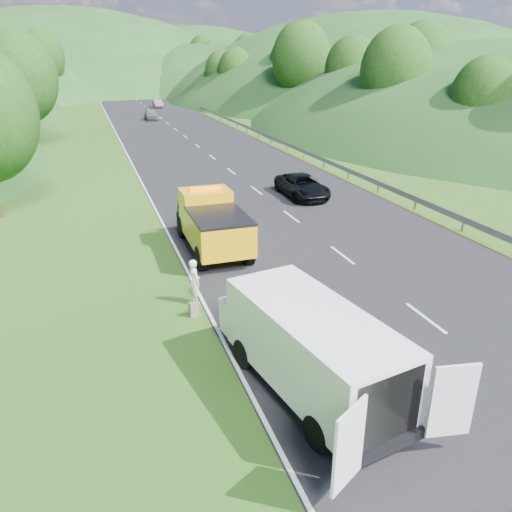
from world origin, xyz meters
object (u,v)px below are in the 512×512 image
object	(u,v)px
white_van	(309,345)
woman	(196,302)
child	(252,309)
passing_suv	(302,197)
spare_tire	(394,437)
suitcase	(194,309)
worker	(351,423)
tow_truck	(212,222)

from	to	relation	value
white_van	woman	bearing A→B (deg)	96.69
child	passing_suv	xyz separation A→B (m)	(7.63, 13.15, 0.00)
white_van	spare_tire	world-z (taller)	white_van
child	suitcase	xyz separation A→B (m)	(-2.03, 0.18, 0.26)
child	white_van	bearing A→B (deg)	-53.57
suitcase	spare_tire	bearing A→B (deg)	-65.92
child	suitcase	distance (m)	2.05
passing_suv	spare_tire	bearing A→B (deg)	-106.91
woman	child	bearing A→B (deg)	-133.02
worker	spare_tire	world-z (taller)	worker
woman	white_van	bearing A→B (deg)	-173.13
white_van	passing_suv	size ratio (longest dim) A/B	1.49
white_van	woman	world-z (taller)	white_van
suitcase	white_van	bearing A→B (deg)	-67.68
suitcase	woman	bearing A→B (deg)	74.74
child	worker	size ratio (longest dim) A/B	0.62
worker	child	bearing A→B (deg)	92.49
tow_truck	white_van	xyz separation A→B (m)	(-0.12, -10.85, 0.08)
woman	worker	xyz separation A→B (m)	(2.25, -7.47, 0.00)
white_van	woman	xyz separation A→B (m)	(-1.76, 5.91, -1.38)
worker	tow_truck	bearing A→B (deg)	89.77
tow_truck	suitcase	bearing A→B (deg)	-109.77
spare_tire	woman	bearing A→B (deg)	109.88
woman	child	world-z (taller)	woman
white_van	passing_suv	bearing A→B (deg)	57.03
suitcase	child	bearing A→B (deg)	-5.18
woman	spare_tire	distance (m)	8.72
worker	suitcase	size ratio (longest dim) A/B	3.29
suitcase	spare_tire	distance (m)	7.92
child	suitcase	world-z (taller)	child
white_van	spare_tire	distance (m)	2.93
suitcase	spare_tire	size ratio (longest dim) A/B	0.70
tow_truck	worker	bearing A→B (deg)	-88.11
worker	woman	bearing A→B (deg)	104.84
spare_tire	passing_suv	bearing A→B (deg)	72.36
woman	spare_tire	xyz separation A→B (m)	(2.97, -8.20, 0.00)
woman	passing_suv	xyz separation A→B (m)	(9.39, 12.00, 0.00)
tow_truck	white_van	bearing A→B (deg)	-90.42
woman	spare_tire	bearing A→B (deg)	-169.86
tow_truck	spare_tire	size ratio (longest dim) A/B	8.46
woman	worker	size ratio (longest dim) A/B	0.98
tow_truck	woman	world-z (taller)	tow_truck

